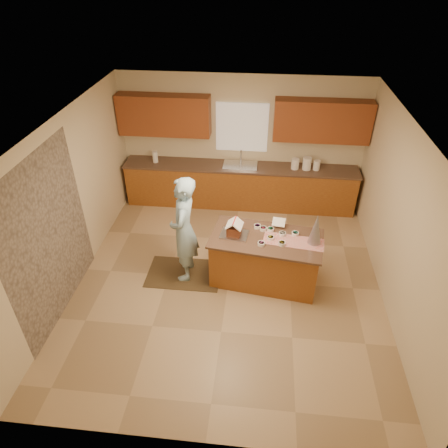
{
  "coord_description": "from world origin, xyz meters",
  "views": [
    {
      "loc": [
        0.45,
        -5.06,
        4.65
      ],
      "look_at": [
        -0.1,
        0.2,
        1.0
      ],
      "focal_mm": 32.22,
      "sensor_mm": 36.0,
      "label": 1
    }
  ],
  "objects": [
    {
      "name": "wall_left",
      "position": [
        -2.5,
        0.0,
        1.35
      ],
      "size": [
        5.5,
        5.5,
        0.0
      ],
      "primitive_type": "plane",
      "color": "beige",
      "rests_on": "floor"
    },
    {
      "name": "ceiling",
      "position": [
        0.0,
        0.0,
        2.7
      ],
      "size": [
        5.5,
        5.5,
        0.0
      ],
      "primitive_type": "plane",
      "color": "silver",
      "rests_on": "floor"
    },
    {
      "name": "wall_front",
      "position": [
        0.0,
        -2.75,
        1.35
      ],
      "size": [
        5.5,
        5.5,
        0.0
      ],
      "primitive_type": "plane",
      "color": "beige",
      "rests_on": "floor"
    },
    {
      "name": "upper_cabinet_left",
      "position": [
        -1.55,
        2.57,
        1.9
      ],
      "size": [
        1.85,
        0.35,
        0.8
      ],
      "primitive_type": "cube",
      "color": "brown",
      "rests_on": "wall_back"
    },
    {
      "name": "upper_cabinet_right",
      "position": [
        1.55,
        2.57,
        1.9
      ],
      "size": [
        1.85,
        0.35,
        0.8
      ],
      "primitive_type": "cube",
      "color": "brown",
      "rests_on": "wall_back"
    },
    {
      "name": "window_curtain",
      "position": [
        0.0,
        2.72,
        1.65
      ],
      "size": [
        1.05,
        0.03,
        1.0
      ],
      "primitive_type": "cube",
      "color": "white",
      "rests_on": "wall_back"
    },
    {
      "name": "cookbook",
      "position": [
        0.78,
        0.42,
        0.95
      ],
      "size": [
        0.23,
        0.19,
        0.09
      ],
      "primitive_type": "cube",
      "rotation": [
        -1.13,
        0.0,
        -0.13
      ],
      "color": "white",
      "rests_on": "island_top"
    },
    {
      "name": "back_counter_top",
      "position": [
        0.0,
        2.45,
        0.9
      ],
      "size": [
        4.85,
        0.63,
        0.04
      ],
      "primitive_type": "cube",
      "color": "brown",
      "rests_on": "back_counter_base"
    },
    {
      "name": "rug",
      "position": [
        -0.78,
        0.06,
        0.01
      ],
      "size": [
        1.25,
        0.82,
        0.01
      ],
      "primitive_type": "cube",
      "color": "black",
      "rests_on": "floor"
    },
    {
      "name": "table_runner",
      "position": [
        1.01,
        0.03,
        0.87
      ],
      "size": [
        0.97,
        0.46,
        0.01
      ],
      "primitive_type": "cube",
      "rotation": [
        0.0,
        0.0,
        -0.13
      ],
      "color": "#A30F0B",
      "rests_on": "island_top"
    },
    {
      "name": "canister_b",
      "position": [
        1.35,
        2.45,
        1.05
      ],
      "size": [
        0.18,
        0.18,
        0.26
      ],
      "primitive_type": "cylinder",
      "color": "white",
      "rests_on": "back_counter_top"
    },
    {
      "name": "candy_bowls",
      "position": [
        0.68,
        0.15,
        0.89
      ],
      "size": [
        0.72,
        0.57,
        0.05
      ],
      "color": "yellow",
      "rests_on": "island_top"
    },
    {
      "name": "island_base",
      "position": [
        0.59,
        0.09,
        0.41
      ],
      "size": [
        1.79,
        1.06,
        0.83
      ],
      "primitive_type": "cube",
      "rotation": [
        0.0,
        0.0,
        -0.13
      ],
      "color": "#92581E",
      "rests_on": "floor"
    },
    {
      "name": "baking_tray",
      "position": [
        0.07,
        0.11,
        0.87
      ],
      "size": [
        0.47,
        0.37,
        0.02
      ],
      "primitive_type": "cube",
      "rotation": [
        0.0,
        0.0,
        -0.13
      ],
      "color": "silver",
      "rests_on": "island_top"
    },
    {
      "name": "tinsel_tree",
      "position": [
        1.32,
        0.04,
        1.12
      ],
      "size": [
        0.23,
        0.23,
        0.52
      ],
      "primitive_type": "cone",
      "rotation": [
        0.0,
        0.0,
        -0.13
      ],
      "color": "silver",
      "rests_on": "island_top"
    },
    {
      "name": "wall_back",
      "position": [
        0.0,
        2.75,
        1.35
      ],
      "size": [
        5.5,
        5.5,
        0.0
      ],
      "primitive_type": "plane",
      "color": "beige",
      "rests_on": "floor"
    },
    {
      "name": "boy",
      "position": [
        -0.73,
        0.06,
        0.93
      ],
      "size": [
        0.46,
        0.69,
        1.84
      ],
      "primitive_type": "imported",
      "rotation": [
        0.0,
        0.0,
        -1.54
      ],
      "color": "#91B7CE",
      "rests_on": "rug"
    },
    {
      "name": "gingerbread_house",
      "position": [
        0.07,
        0.11,
        0.99
      ],
      "size": [
        0.29,
        0.29,
        0.26
      ],
      "color": "maroon",
      "rests_on": "baking_tray"
    },
    {
      "name": "floor",
      "position": [
        0.0,
        0.0,
        0.0
      ],
      "size": [
        5.5,
        5.5,
        0.0
      ],
      "primitive_type": "plane",
      "color": "tan",
      "rests_on": "ground"
    },
    {
      "name": "paper_towel",
      "position": [
        -1.79,
        2.45,
        1.04
      ],
      "size": [
        0.11,
        0.11,
        0.24
      ],
      "primitive_type": "cylinder",
      "color": "white",
      "rests_on": "back_counter_top"
    },
    {
      "name": "faucet",
      "position": [
        0.0,
        2.63,
        1.06
      ],
      "size": [
        0.03,
        0.03,
        0.28
      ],
      "primitive_type": "cylinder",
      "color": "silver",
      "rests_on": "back_counter_top"
    },
    {
      "name": "island_top",
      "position": [
        0.59,
        0.09,
        0.84
      ],
      "size": [
        1.87,
        1.14,
        0.04
      ],
      "primitive_type": "cube",
      "rotation": [
        0.0,
        0.0,
        -0.13
      ],
      "color": "brown",
      "rests_on": "island_base"
    },
    {
      "name": "stone_accent",
      "position": [
        -2.48,
        -0.8,
        1.25
      ],
      "size": [
        0.0,
        2.5,
        2.5
      ],
      "primitive_type": "plane",
      "rotation": [
        1.57,
        0.0,
        1.57
      ],
      "color": "gray",
      "rests_on": "wall_left"
    },
    {
      "name": "wall_right",
      "position": [
        2.5,
        0.0,
        1.35
      ],
      "size": [
        5.5,
        5.5,
        0.0
      ],
      "primitive_type": "plane",
      "color": "beige",
      "rests_on": "floor"
    },
    {
      "name": "back_counter_base",
      "position": [
        0.0,
        2.45,
        0.44
      ],
      "size": [
        4.8,
        0.6,
        0.88
      ],
      "primitive_type": "cube",
      "color": "#92581E",
      "rests_on": "floor"
    },
    {
      "name": "canister_a",
      "position": [
        1.12,
        2.45,
        1.03
      ],
      "size": [
        0.16,
        0.16,
        0.22
      ],
      "primitive_type": "cylinder",
      "color": "white",
      "rests_on": "back_counter_top"
    },
    {
      "name": "canister_c",
      "position": [
        1.55,
        2.45,
        1.02
      ],
      "size": [
        0.14,
        0.14,
        0.2
      ],
      "primitive_type": "cylinder",
      "color": "white",
      "rests_on": "back_counter_top"
    },
    {
      "name": "sink",
      "position": [
        0.0,
        2.45,
        0.89
      ],
      "size": [
        0.7,
        0.45,
        0.12
      ],
      "primitive_type": "cube",
      "color": "silver",
      "rests_on": "back_counter_top"
    }
  ]
}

